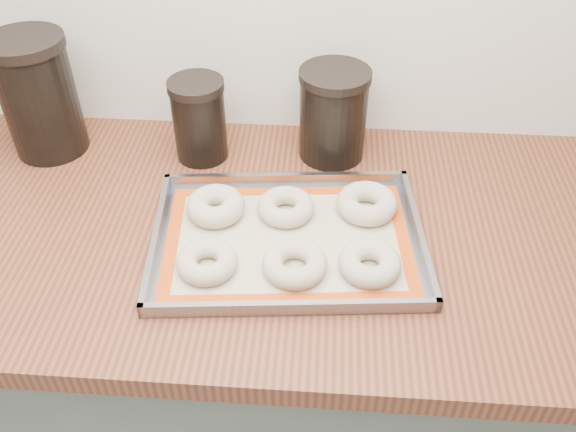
# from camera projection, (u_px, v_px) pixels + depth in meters

# --- Properties ---
(cabinet) EXTENTS (3.00, 0.65, 0.86)m
(cabinet) POSITION_uv_depth(u_px,v_px,m) (241.00, 374.00, 1.40)
(cabinet) COLOR #5C6559
(cabinet) RESTS_ON floor
(countertop) EXTENTS (3.06, 0.68, 0.04)m
(countertop) POSITION_uv_depth(u_px,v_px,m) (228.00, 230.00, 1.11)
(countertop) COLOR brown
(countertop) RESTS_ON cabinet
(baking_tray) EXTENTS (0.49, 0.37, 0.03)m
(baking_tray) POSITION_uv_depth(u_px,v_px,m) (288.00, 239.00, 1.05)
(baking_tray) COLOR gray
(baking_tray) RESTS_ON countertop
(baking_mat) EXTENTS (0.45, 0.33, 0.00)m
(baking_mat) POSITION_uv_depth(u_px,v_px,m) (288.00, 240.00, 1.05)
(baking_mat) COLOR #C6B793
(baking_mat) RESTS_ON baking_tray
(bagel_front_left) EXTENTS (0.12, 0.12, 0.03)m
(bagel_front_left) POSITION_uv_depth(u_px,v_px,m) (207.00, 262.00, 0.99)
(bagel_front_left) COLOR beige
(bagel_front_left) RESTS_ON baking_mat
(bagel_front_mid) EXTENTS (0.13, 0.13, 0.03)m
(bagel_front_mid) POSITION_uv_depth(u_px,v_px,m) (295.00, 264.00, 0.98)
(bagel_front_mid) COLOR beige
(bagel_front_mid) RESTS_ON baking_mat
(bagel_front_right) EXTENTS (0.13, 0.13, 0.04)m
(bagel_front_right) POSITION_uv_depth(u_px,v_px,m) (370.00, 263.00, 0.98)
(bagel_front_right) COLOR beige
(bagel_front_right) RESTS_ON baking_mat
(bagel_back_left) EXTENTS (0.12, 0.12, 0.04)m
(bagel_back_left) POSITION_uv_depth(u_px,v_px,m) (216.00, 206.00, 1.09)
(bagel_back_left) COLOR beige
(bagel_back_left) RESTS_ON baking_mat
(bagel_back_mid) EXTENTS (0.13, 0.13, 0.03)m
(bagel_back_mid) POSITION_uv_depth(u_px,v_px,m) (286.00, 207.00, 1.09)
(bagel_back_mid) COLOR beige
(bagel_back_mid) RESTS_ON baking_mat
(bagel_back_right) EXTENTS (0.12, 0.12, 0.04)m
(bagel_back_right) POSITION_uv_depth(u_px,v_px,m) (367.00, 203.00, 1.09)
(bagel_back_right) COLOR beige
(bagel_back_right) RESTS_ON baking_mat
(canister_left) EXTENTS (0.15, 0.15, 0.24)m
(canister_left) POSITION_uv_depth(u_px,v_px,m) (39.00, 96.00, 1.19)
(canister_left) COLOR black
(canister_left) RESTS_ON countertop
(canister_mid) EXTENTS (0.11, 0.11, 0.17)m
(canister_mid) POSITION_uv_depth(u_px,v_px,m) (199.00, 119.00, 1.19)
(canister_mid) COLOR black
(canister_mid) RESTS_ON countertop
(canister_right) EXTENTS (0.14, 0.14, 0.19)m
(canister_right) POSITION_uv_depth(u_px,v_px,m) (333.00, 114.00, 1.19)
(canister_right) COLOR black
(canister_right) RESTS_ON countertop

